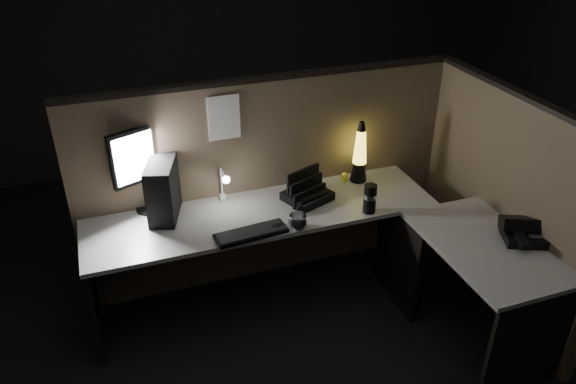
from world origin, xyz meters
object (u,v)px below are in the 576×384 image
object	(u,v)px
keyboard	(251,233)
pc_tower	(163,189)
monitor	(144,161)
desk_phone	(523,231)
lava_lamp	(360,157)

from	to	relation	value
keyboard	pc_tower	bearing A→B (deg)	132.81
keyboard	monitor	bearing A→B (deg)	130.50
pc_tower	desk_phone	world-z (taller)	pc_tower
desk_phone	pc_tower	bearing A→B (deg)	177.14
monitor	desk_phone	world-z (taller)	monitor
keyboard	desk_phone	bearing A→B (deg)	-26.09
pc_tower	keyboard	size ratio (longest dim) A/B	0.85
pc_tower	keyboard	xyz separation A→B (m)	(0.45, -0.41, -0.18)
pc_tower	monitor	size ratio (longest dim) A/B	0.66
pc_tower	monitor	world-z (taller)	monitor
pc_tower	keyboard	distance (m)	0.64
pc_tower	lava_lamp	world-z (taller)	lava_lamp
monitor	keyboard	distance (m)	0.82
monitor	desk_phone	xyz separation A→B (m)	(2.07, -1.11, -0.29)
monitor	lava_lamp	bearing A→B (deg)	-27.41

